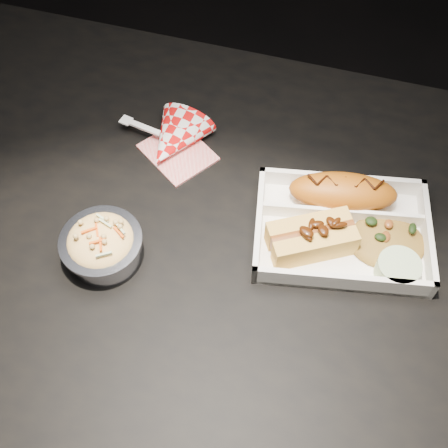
{
  "coord_description": "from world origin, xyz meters",
  "views": [
    {
      "loc": [
        0.11,
        -0.43,
        1.45
      ],
      "look_at": [
        -0.0,
        -0.02,
        0.81
      ],
      "focal_mm": 45.0,
      "sensor_mm": 36.0,
      "label": 1
    }
  ],
  "objects_px": {
    "foil_coleslaw_cup": "(102,244)",
    "food_tray": "(341,232)",
    "fried_pastry": "(343,192)",
    "hotdog": "(312,237)",
    "dining_table": "(231,264)",
    "napkin_fork": "(173,141)"
  },
  "relations": [
    {
      "from": "hotdog",
      "to": "foil_coleslaw_cup",
      "type": "height_order",
      "value": "foil_coleslaw_cup"
    },
    {
      "from": "dining_table",
      "to": "napkin_fork",
      "type": "xyz_separation_m",
      "value": [
        -0.14,
        0.14,
        0.11
      ]
    },
    {
      "from": "foil_coleslaw_cup",
      "to": "napkin_fork",
      "type": "bearing_deg",
      "value": 83.17
    },
    {
      "from": "fried_pastry",
      "to": "hotdog",
      "type": "distance_m",
      "value": 0.09
    },
    {
      "from": "dining_table",
      "to": "fried_pastry",
      "type": "xyz_separation_m",
      "value": [
        0.14,
        0.1,
        0.12
      ]
    },
    {
      "from": "napkin_fork",
      "to": "dining_table",
      "type": "bearing_deg",
      "value": -34.24
    },
    {
      "from": "napkin_fork",
      "to": "fried_pastry",
      "type": "bearing_deg",
      "value": 2.56
    },
    {
      "from": "dining_table",
      "to": "foil_coleslaw_cup",
      "type": "relative_size",
      "value": 10.36
    },
    {
      "from": "fried_pastry",
      "to": "napkin_fork",
      "type": "xyz_separation_m",
      "value": [
        -0.28,
        0.04,
        -0.02
      ]
    },
    {
      "from": "food_tray",
      "to": "dining_table",
      "type": "bearing_deg",
      "value": -175.61
    },
    {
      "from": "foil_coleslaw_cup",
      "to": "napkin_fork",
      "type": "distance_m",
      "value": 0.23
    },
    {
      "from": "hotdog",
      "to": "napkin_fork",
      "type": "xyz_separation_m",
      "value": [
        -0.25,
        0.13,
        -0.02
      ]
    },
    {
      "from": "food_tray",
      "to": "napkin_fork",
      "type": "bearing_deg",
      "value": 151.43
    },
    {
      "from": "dining_table",
      "to": "foil_coleslaw_cup",
      "type": "distance_m",
      "value": 0.22
    },
    {
      "from": "napkin_fork",
      "to": "food_tray",
      "type": "bearing_deg",
      "value": -7.28
    },
    {
      "from": "dining_table",
      "to": "napkin_fork",
      "type": "bearing_deg",
      "value": 135.28
    },
    {
      "from": "fried_pastry",
      "to": "foil_coleslaw_cup",
      "type": "relative_size",
      "value": 1.39
    },
    {
      "from": "food_tray",
      "to": "foil_coleslaw_cup",
      "type": "xyz_separation_m",
      "value": [
        -0.32,
        -0.13,
        0.02
      ]
    },
    {
      "from": "fried_pastry",
      "to": "foil_coleslaw_cup",
      "type": "xyz_separation_m",
      "value": [
        -0.31,
        -0.18,
        -0.0
      ]
    },
    {
      "from": "hotdog",
      "to": "napkin_fork",
      "type": "relative_size",
      "value": 0.74
    },
    {
      "from": "foil_coleslaw_cup",
      "to": "food_tray",
      "type": "bearing_deg",
      "value": 22.18
    },
    {
      "from": "foil_coleslaw_cup",
      "to": "napkin_fork",
      "type": "relative_size",
      "value": 0.64
    }
  ]
}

